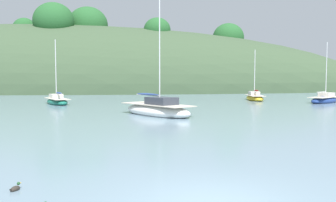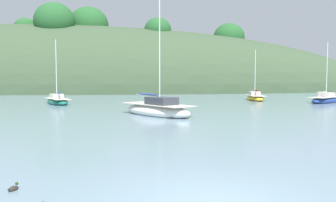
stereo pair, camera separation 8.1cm
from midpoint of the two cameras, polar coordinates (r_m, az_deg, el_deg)
The scene contains 7 objects.
ground_plane at distance 9.54m, azimuth 7.32°, elevation -15.57°, with size 400.00×400.00×0.00m, color slate.
far_shoreline_hill at distance 83.21m, azimuth -19.42°, elevation 1.60°, with size 150.00×36.00×32.70m.
sailboat_teal_outer at distance 29.50m, azimuth -1.66°, elevation -1.39°, with size 6.64×7.58×10.21m.
sailboat_red_portside at distance 49.44m, azimuth 13.76°, elevation 0.53°, with size 2.33×5.75×6.97m.
sailboat_yellow_far at distance 43.20m, azimuth -17.15°, elevation -0.00°, with size 4.28×5.73×7.63m.
sailboat_blue_center at distance 47.57m, azimuth 23.80°, elevation 0.19°, with size 5.83×5.37×7.55m.
duck_lone_right at distance 11.15m, azimuth -23.20°, elevation -12.68°, with size 0.29×0.42×0.24m.
Camera 2 is at (-1.63, -8.84, 3.18)m, focal length 38.26 mm.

